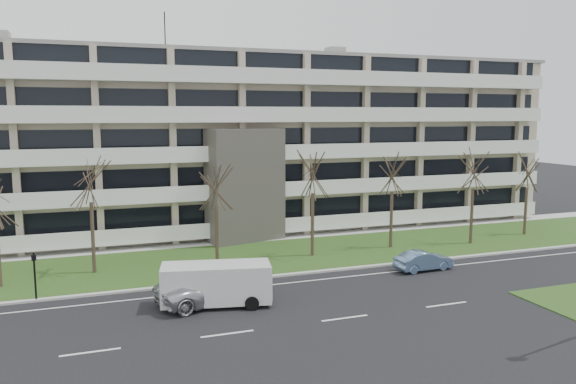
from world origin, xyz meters
name	(u,v)px	position (x,y,z in m)	size (l,w,h in m)	color
ground	(345,318)	(0.00, 0.00, 0.00)	(160.00, 160.00, 0.00)	black
grass_verge	(266,256)	(0.00, 13.00, 0.03)	(90.00, 10.00, 0.06)	#2B4416
curb	(290,274)	(0.00, 8.00, 0.06)	(90.00, 0.35, 0.12)	#B2B2AD
sidewalk	(246,240)	(0.00, 18.50, 0.04)	(90.00, 2.00, 0.08)	#B2B2AD
lane_edge_line	(298,282)	(0.00, 6.50, 0.01)	(90.00, 0.12, 0.01)	white
apartment_building	(224,142)	(-0.01, 25.32, 7.61)	(60.50, 15.10, 18.75)	#BCA892
silver_pickup	(211,287)	(-5.77, 4.68, 0.83)	(2.74, 5.94, 1.65)	#BABEC2
blue_sedan	(424,261)	(8.62, 6.20, 0.64)	(1.36, 3.90, 1.28)	#6686B1
white_van	(218,281)	(-5.52, 4.07, 1.33)	(6.05, 3.23, 2.23)	silver
pedestrian_signal	(35,271)	(-14.71, 8.06, 1.71)	(0.27, 0.22, 2.69)	black
tree_2	(90,174)	(-11.63, 12.72, 6.39)	(4.10, 4.10, 8.21)	#382B21
tree_3	(216,183)	(-3.78, 11.97, 5.61)	(3.61, 3.61, 7.22)	#382B21
tree_4	(313,168)	(3.19, 12.10, 6.35)	(4.08, 4.08, 8.16)	#382B21
tree_5	(393,170)	(9.76, 12.38, 6.00)	(3.86, 3.86, 7.71)	#382B21
tree_6	(474,167)	(16.36, 11.43, 6.10)	(3.92, 3.92, 7.84)	#382B21
tree_7	(528,169)	(22.79, 12.68, 5.56)	(3.58, 3.58, 7.15)	#382B21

